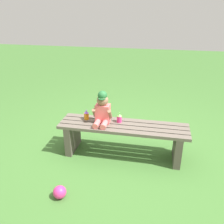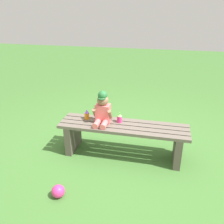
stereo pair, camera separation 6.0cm
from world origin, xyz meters
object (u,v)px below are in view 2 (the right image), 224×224
child_figure (103,109)px  toy_ball (58,191)px  sippy_cup_left (87,115)px  park_bench (123,135)px  sippy_cup_right (119,118)px

child_figure → toy_ball: size_ratio=3.10×
child_figure → toy_ball: child_figure is taller
child_figure → sippy_cup_left: size_ratio=3.26×
park_bench → child_figure: size_ratio=3.83×
sippy_cup_left → toy_ball: 1.02m
toy_ball → sippy_cup_left: bearing=89.6°
sippy_cup_left → park_bench: bearing=-7.8°
sippy_cup_left → child_figure: bearing=-15.5°
sippy_cup_right → park_bench: bearing=-47.1°
child_figure → sippy_cup_left: child_figure is taller
sippy_cup_right → toy_ball: bearing=-114.5°
park_bench → child_figure: (-0.26, 0.00, 0.31)m
sippy_cup_right → toy_ball: sippy_cup_right is taller
sippy_cup_right → child_figure: bearing=-162.6°
park_bench → sippy_cup_right: 0.21m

